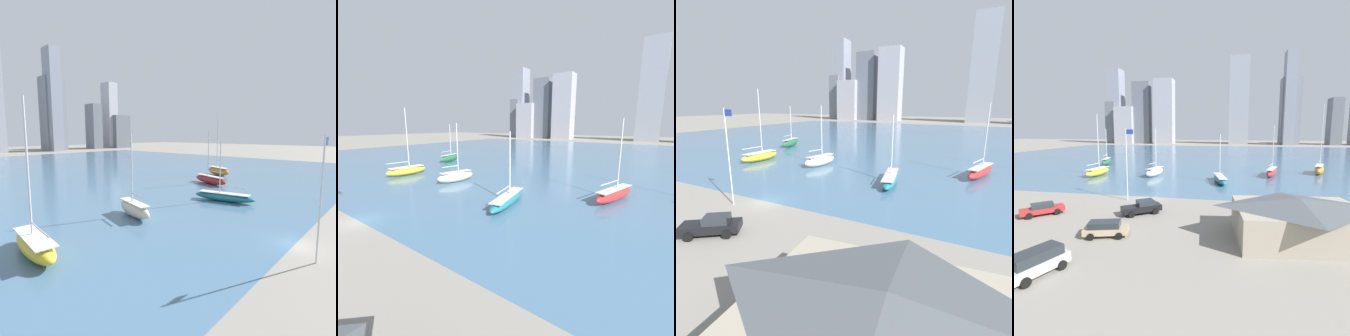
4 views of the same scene
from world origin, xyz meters
TOP-DOWN VIEW (x-y plane):
  - ground_plane at (0.00, 0.00)m, footprint 500.00×500.00m
  - harbor_water at (0.00, 70.00)m, footprint 180.00×140.00m
  - distant_city_skyline at (1.09, 169.88)m, footprint 206.53×19.29m
  - sailboat_yellow at (-18.32, 17.05)m, footprint 3.18×9.02m
  - sailboat_cream at (-4.77, 18.95)m, footprint 3.38×7.71m
  - sailboat_teal at (10.63, 14.18)m, footprint 4.09×10.42m
  - sailboat_green at (-25.16, 35.26)m, footprint 3.81×9.11m
  - sailboat_red at (22.25, 24.38)m, footprint 4.53×9.98m

SIDE VIEW (x-z plane):
  - ground_plane at x=0.00m, z-range 0.00..0.00m
  - harbor_water at x=0.00m, z-range 0.00..0.00m
  - sailboat_teal at x=10.63m, z-range -4.18..5.74m
  - sailboat_red at x=22.25m, z-range -4.86..6.85m
  - sailboat_yellow at x=-18.32m, z-range -6.16..8.20m
  - sailboat_cream at x=-4.77m, z-range -4.47..6.69m
  - sailboat_green at x=-25.16m, z-range -4.42..6.68m
  - distant_city_skyline at x=1.09m, z-range -8.43..57.54m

